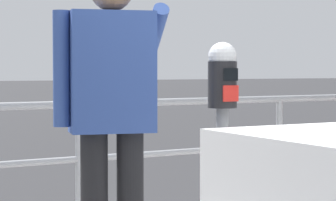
{
  "coord_description": "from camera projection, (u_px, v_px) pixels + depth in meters",
  "views": [
    {
      "loc": [
        -2.09,
        -2.67,
        1.36
      ],
      "look_at": [
        -0.23,
        0.51,
        1.2
      ],
      "focal_mm": 73.45,
      "sensor_mm": 36.0,
      "label": 1
    }
  ],
  "objects": [
    {
      "name": "parking_meter",
      "position": [
        222.0,
        111.0,
        3.9
      ],
      "size": [
        0.17,
        0.18,
        1.38
      ],
      "rotation": [
        0.0,
        0.0,
        3.1
      ],
      "color": "slate",
      "rests_on": "sidewalk_curb"
    },
    {
      "name": "pedestrian_at_meter",
      "position": [
        112.0,
        105.0,
        3.76
      ],
      "size": [
        0.75,
        0.59,
        1.78
      ],
      "rotation": [
        0.0,
        0.0,
        -0.28
      ],
      "color": "black",
      "rests_on": "sidewalk_curb"
    },
    {
      "name": "background_railing",
      "position": [
        79.0,
        136.0,
        5.34
      ],
      "size": [
        24.06,
        0.06,
        0.98
      ],
      "color": "gray",
      "rests_on": "sidewalk_curb"
    }
  ]
}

